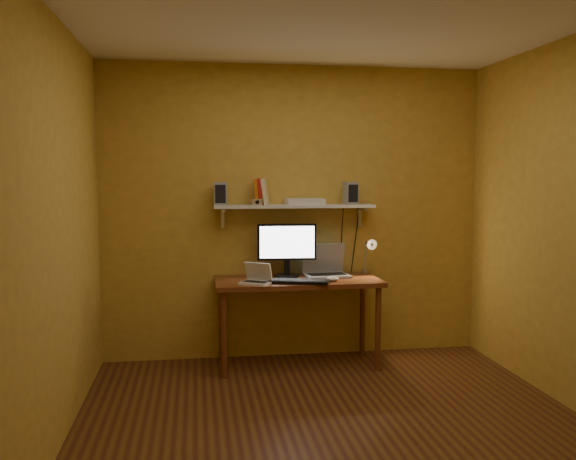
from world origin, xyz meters
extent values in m
cube|color=brown|center=(0.00, 0.00, -0.01)|extent=(3.40, 3.20, 0.02)
cube|color=silver|center=(0.00, 0.00, 2.61)|extent=(3.40, 3.20, 0.02)
cube|color=gold|center=(0.00, 1.61, 1.30)|extent=(3.40, 0.02, 2.60)
cube|color=gold|center=(0.00, -1.61, 1.30)|extent=(3.40, 0.02, 2.60)
cube|color=gold|center=(-1.71, 0.00, 1.30)|extent=(0.02, 3.20, 2.60)
cube|color=brown|center=(-0.03, 1.28, 0.73)|extent=(1.40, 0.60, 0.04)
cylinder|color=brown|center=(-0.67, 1.04, 0.35)|extent=(0.05, 0.05, 0.71)
cylinder|color=brown|center=(0.61, 1.04, 0.35)|extent=(0.05, 0.05, 0.71)
cylinder|color=brown|center=(-0.67, 1.52, 0.35)|extent=(0.05, 0.05, 0.71)
cylinder|color=brown|center=(0.61, 1.52, 0.35)|extent=(0.05, 0.05, 0.71)
cube|color=silver|center=(-0.03, 1.47, 1.36)|extent=(1.40, 0.25, 0.02)
cube|color=silver|center=(-0.65, 1.58, 1.26)|extent=(0.03, 0.03, 0.18)
cube|color=silver|center=(0.59, 1.58, 1.26)|extent=(0.03, 0.03, 0.18)
cylinder|color=black|center=(-0.10, 1.41, 0.76)|extent=(0.23, 0.23, 0.02)
cube|color=black|center=(-0.10, 1.41, 0.84)|extent=(0.05, 0.04, 0.16)
cube|color=black|center=(-0.10, 1.41, 1.06)|extent=(0.51, 0.06, 0.32)
cube|color=white|center=(-0.10, 1.40, 1.06)|extent=(0.47, 0.03, 0.28)
cube|color=gray|center=(0.24, 1.37, 0.76)|extent=(0.40, 0.30, 0.02)
cube|color=black|center=(0.24, 1.37, 0.77)|extent=(0.33, 0.17, 0.00)
cube|color=gray|center=(0.24, 1.47, 0.90)|extent=(0.38, 0.11, 0.26)
cube|color=#142840|center=(0.24, 1.47, 0.90)|extent=(0.34, 0.08, 0.22)
cube|color=silver|center=(-0.41, 1.09, 0.76)|extent=(0.28, 0.26, 0.02)
cube|color=black|center=(-0.41, 1.09, 0.77)|extent=(0.21, 0.18, 0.00)
cube|color=silver|center=(-0.38, 1.14, 0.85)|extent=(0.23, 0.18, 0.16)
cube|color=black|center=(-0.38, 1.14, 0.85)|extent=(0.20, 0.15, 0.13)
cube|color=black|center=(-0.05, 1.10, 0.76)|extent=(0.51, 0.30, 0.03)
ellipsoid|color=silver|center=(0.24, 1.14, 0.77)|extent=(0.11, 0.08, 0.04)
cube|color=silver|center=(0.63, 1.52, 0.74)|extent=(0.05, 0.06, 0.08)
cylinder|color=silver|center=(0.63, 1.52, 0.89)|extent=(0.02, 0.02, 0.28)
cylinder|color=silver|center=(0.63, 1.44, 1.03)|extent=(0.01, 0.16, 0.01)
cone|color=silver|center=(0.63, 1.36, 1.03)|extent=(0.09, 0.09, 0.09)
sphere|color=#FFE0A5|center=(0.63, 1.34, 1.03)|extent=(0.04, 0.04, 0.04)
cube|color=gray|center=(-0.67, 1.48, 1.47)|extent=(0.12, 0.12, 0.20)
cube|color=gray|center=(0.48, 1.46, 1.47)|extent=(0.13, 0.13, 0.20)
cube|color=#BB5814|center=(-0.35, 1.49, 1.49)|extent=(0.08, 0.16, 0.23)
cube|color=#A31A14|center=(-0.31, 1.49, 1.49)|extent=(0.09, 0.16, 0.23)
cube|color=beige|center=(-0.28, 1.49, 1.49)|extent=(0.10, 0.17, 0.23)
cube|color=silver|center=(-0.36, 1.42, 1.40)|extent=(0.09, 0.03, 0.06)
cylinder|color=black|center=(-0.36, 1.40, 1.40)|extent=(0.03, 0.02, 0.03)
cube|color=silver|center=(0.07, 1.47, 1.40)|extent=(0.33, 0.23, 0.05)
camera|label=1|loc=(-0.88, -3.77, 1.64)|focal=38.00mm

